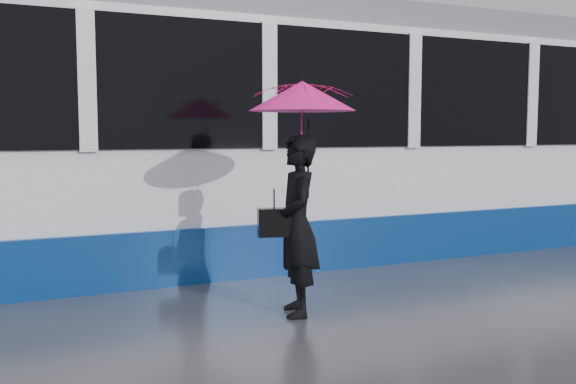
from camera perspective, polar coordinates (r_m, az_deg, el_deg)
name	(u,v)px	position (r m, az deg, el deg)	size (l,w,h in m)	color
ground	(161,322)	(5.91, -11.26, -11.27)	(90.00, 90.00, 0.00)	#2B2B30
rails	(112,267)	(8.29, -15.34, -6.47)	(34.00, 1.51, 0.02)	#3F3D38
woman	(297,226)	(5.87, 0.81, -3.00)	(0.60, 0.40, 1.66)	black
umbrella	(302,117)	(5.83, 1.27, 6.68)	(1.19, 1.19, 1.12)	#EF1455
handbag	(274,222)	(5.79, -1.24, -2.71)	(0.32, 0.20, 0.44)	black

